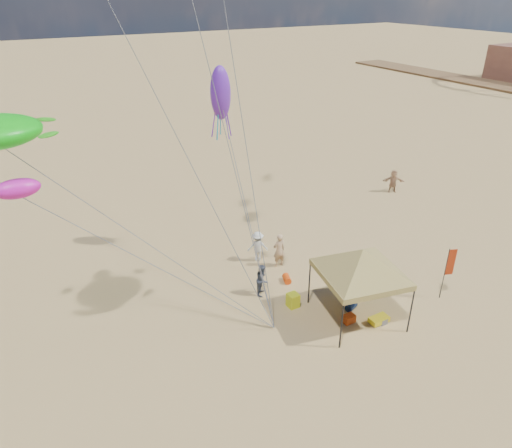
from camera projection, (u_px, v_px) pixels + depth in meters
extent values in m
plane|color=tan|center=(290.00, 331.00, 20.78)|extent=(280.00, 280.00, 0.00)
cylinder|color=black|center=(309.00, 283.00, 22.16)|extent=(0.07, 0.07, 2.20)
cylinder|color=black|center=(371.00, 272.00, 23.06)|extent=(0.07, 0.07, 2.20)
cylinder|color=black|center=(341.00, 327.00, 19.35)|extent=(0.07, 0.07, 2.20)
cylinder|color=black|center=(411.00, 312.00, 20.25)|extent=(0.07, 0.07, 2.20)
cube|color=#9B8745|center=(360.00, 274.00, 20.65)|extent=(4.05, 4.05, 0.26)
pyramid|color=#9B8745|center=(363.00, 249.00, 20.09)|extent=(6.54, 6.54, 1.10)
cylinder|color=black|center=(444.00, 274.00, 22.39)|extent=(0.04, 0.04, 2.76)
cube|color=#AA2B0D|center=(451.00, 262.00, 22.13)|extent=(0.38, 0.17, 1.38)
cube|color=#A7360D|center=(349.00, 319.00, 21.26)|extent=(0.54, 0.38, 0.38)
cube|color=#1318A1|center=(367.00, 267.00, 25.17)|extent=(0.54, 0.38, 0.38)
cylinder|color=#0D1B39|center=(351.00, 306.00, 22.11)|extent=(0.69, 0.54, 0.36)
cylinder|color=#DC430C|center=(287.00, 279.00, 24.17)|extent=(0.54, 0.69, 0.36)
cube|color=#198E2A|center=(360.00, 287.00, 23.19)|extent=(0.50, 0.50, 0.70)
cube|color=#CEDB18|center=(293.00, 300.00, 22.24)|extent=(0.50, 0.50, 0.70)
cube|color=slate|center=(383.00, 321.00, 21.19)|extent=(0.34, 0.30, 0.28)
cube|color=yellow|center=(379.00, 319.00, 21.20)|extent=(0.90, 0.50, 0.24)
imported|color=tan|center=(279.00, 250.00, 25.21)|extent=(0.73, 0.51, 1.92)
imported|color=#3B4350|center=(263.00, 280.00, 22.97)|extent=(0.99, 1.00, 1.63)
imported|color=silver|center=(258.00, 246.00, 25.77)|extent=(1.29, 1.05, 1.74)
imported|color=tan|center=(393.00, 181.00, 34.40)|extent=(1.56, 1.31, 1.69)
ellipsoid|color=#D717B1|center=(17.00, 189.00, 16.10)|extent=(1.69, 1.11, 0.69)
ellipsoid|color=#6824BF|center=(220.00, 93.00, 23.59)|extent=(1.35, 1.35, 2.69)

